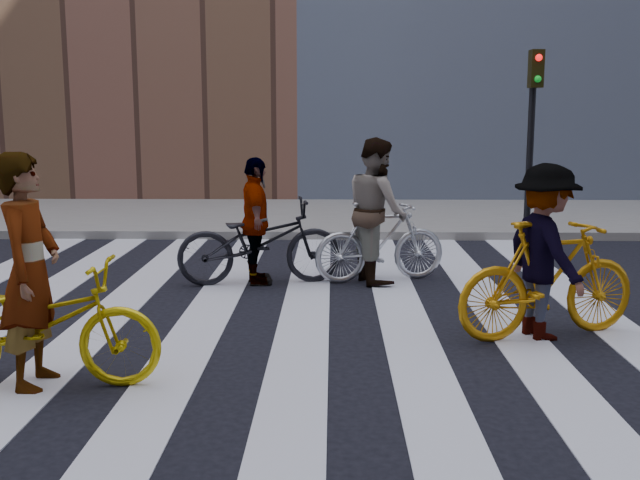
{
  "coord_description": "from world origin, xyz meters",
  "views": [
    {
      "loc": [
        0.86,
        -8.15,
        2.26
      ],
      "look_at": [
        0.72,
        0.3,
        0.81
      ],
      "focal_mm": 42.0,
      "sensor_mm": 36.0,
      "label": 1
    }
  ],
  "objects_px": {
    "rider_rear": "(256,221)",
    "bike_dark_rear": "(260,242)",
    "rider_mid": "(377,210)",
    "traffic_signal": "(533,111)",
    "bike_silver_mid": "(380,242)",
    "rider_right": "(545,252)",
    "rider_left": "(30,271)",
    "bike_yellow_left": "(39,324)",
    "bike_yellow_right": "(548,279)"
  },
  "relations": [
    {
      "from": "bike_yellow_right",
      "to": "rider_mid",
      "type": "bearing_deg",
      "value": 14.26
    },
    {
      "from": "bike_yellow_left",
      "to": "rider_left",
      "type": "height_order",
      "value": "rider_left"
    },
    {
      "from": "rider_right",
      "to": "traffic_signal",
      "type": "bearing_deg",
      "value": -30.93
    },
    {
      "from": "traffic_signal",
      "to": "rider_mid",
      "type": "bearing_deg",
      "value": -129.46
    },
    {
      "from": "traffic_signal",
      "to": "rider_rear",
      "type": "xyz_separation_m",
      "value": [
        -4.55,
        -3.77,
        -1.44
      ]
    },
    {
      "from": "rider_mid",
      "to": "rider_right",
      "type": "relative_size",
      "value": 1.1
    },
    {
      "from": "bike_yellow_left",
      "to": "rider_mid",
      "type": "bearing_deg",
      "value": -37.74
    },
    {
      "from": "bike_dark_rear",
      "to": "rider_mid",
      "type": "distance_m",
      "value": 1.61
    },
    {
      "from": "rider_left",
      "to": "rider_right",
      "type": "height_order",
      "value": "rider_left"
    },
    {
      "from": "traffic_signal",
      "to": "rider_right",
      "type": "height_order",
      "value": "traffic_signal"
    },
    {
      "from": "rider_mid",
      "to": "traffic_signal",
      "type": "bearing_deg",
      "value": -55.07
    },
    {
      "from": "rider_right",
      "to": "rider_mid",
      "type": "bearing_deg",
      "value": 13.44
    },
    {
      "from": "bike_yellow_right",
      "to": "bike_dark_rear",
      "type": "height_order",
      "value": "bike_yellow_right"
    },
    {
      "from": "traffic_signal",
      "to": "bike_silver_mid",
      "type": "xyz_separation_m",
      "value": [
        -2.9,
        -3.58,
        -1.74
      ]
    },
    {
      "from": "rider_left",
      "to": "rider_mid",
      "type": "xyz_separation_m",
      "value": [
        3.06,
        3.96,
        -0.01
      ]
    },
    {
      "from": "traffic_signal",
      "to": "bike_silver_mid",
      "type": "height_order",
      "value": "traffic_signal"
    },
    {
      "from": "bike_dark_rear",
      "to": "rider_left",
      "type": "relative_size",
      "value": 1.11
    },
    {
      "from": "rider_rear",
      "to": "bike_dark_rear",
      "type": "bearing_deg",
      "value": -100.22
    },
    {
      "from": "bike_yellow_left",
      "to": "bike_yellow_right",
      "type": "bearing_deg",
      "value": -73.11
    },
    {
      "from": "traffic_signal",
      "to": "bike_dark_rear",
      "type": "xyz_separation_m",
      "value": [
        -4.5,
        -3.77,
        -1.71
      ]
    },
    {
      "from": "bike_silver_mid",
      "to": "bike_dark_rear",
      "type": "height_order",
      "value": "bike_dark_rear"
    },
    {
      "from": "bike_yellow_right",
      "to": "rider_right",
      "type": "relative_size",
      "value": 1.14
    },
    {
      "from": "bike_yellow_right",
      "to": "rider_rear",
      "type": "distance_m",
      "value": 3.96
    },
    {
      "from": "bike_silver_mid",
      "to": "rider_right",
      "type": "distance_m",
      "value": 2.94
    },
    {
      "from": "rider_left",
      "to": "bike_yellow_left",
      "type": "bearing_deg",
      "value": -90.45
    },
    {
      "from": "bike_dark_rear",
      "to": "rider_rear",
      "type": "height_order",
      "value": "rider_rear"
    },
    {
      "from": "bike_dark_rear",
      "to": "rider_rear",
      "type": "distance_m",
      "value": 0.28
    },
    {
      "from": "bike_yellow_right",
      "to": "rider_mid",
      "type": "height_order",
      "value": "rider_mid"
    },
    {
      "from": "rider_mid",
      "to": "rider_rear",
      "type": "bearing_deg",
      "value": 81.03
    },
    {
      "from": "bike_dark_rear",
      "to": "rider_left",
      "type": "xyz_separation_m",
      "value": [
        -1.51,
        -3.77,
        0.41
      ]
    },
    {
      "from": "bike_yellow_right",
      "to": "rider_left",
      "type": "xyz_separation_m",
      "value": [
        -4.65,
        -1.43,
        0.37
      ]
    },
    {
      "from": "bike_dark_rear",
      "to": "rider_mid",
      "type": "relative_size",
      "value": 1.12
    },
    {
      "from": "rider_mid",
      "to": "rider_rear",
      "type": "relative_size",
      "value": 1.15
    },
    {
      "from": "bike_dark_rear",
      "to": "rider_left",
      "type": "distance_m",
      "value": 4.08
    },
    {
      "from": "rider_rear",
      "to": "rider_left",
      "type": "bearing_deg",
      "value": 148.59
    },
    {
      "from": "rider_rear",
      "to": "bike_silver_mid",
      "type": "bearing_deg",
      "value": -93.78
    },
    {
      "from": "bike_yellow_left",
      "to": "bike_yellow_right",
      "type": "height_order",
      "value": "bike_yellow_right"
    },
    {
      "from": "rider_left",
      "to": "rider_rear",
      "type": "height_order",
      "value": "rider_left"
    },
    {
      "from": "bike_yellow_left",
      "to": "bike_yellow_right",
      "type": "relative_size",
      "value": 1.01
    },
    {
      "from": "traffic_signal",
      "to": "bike_yellow_left",
      "type": "distance_m",
      "value": 9.77
    },
    {
      "from": "rider_mid",
      "to": "bike_dark_rear",
      "type": "bearing_deg",
      "value": 81.24
    },
    {
      "from": "rider_left",
      "to": "rider_rear",
      "type": "relative_size",
      "value": 1.16
    },
    {
      "from": "rider_left",
      "to": "rider_mid",
      "type": "height_order",
      "value": "rider_left"
    },
    {
      "from": "rider_rear",
      "to": "bike_yellow_left",
      "type": "bearing_deg",
      "value": 149.25
    },
    {
      "from": "bike_silver_mid",
      "to": "rider_right",
      "type": "bearing_deg",
      "value": -165.15
    },
    {
      "from": "rider_right",
      "to": "rider_rear",
      "type": "relative_size",
      "value": 1.05
    },
    {
      "from": "bike_dark_rear",
      "to": "rider_rear",
      "type": "xyz_separation_m",
      "value": [
        -0.05,
        0.0,
        0.27
      ]
    },
    {
      "from": "bike_yellow_left",
      "to": "rider_right",
      "type": "relative_size",
      "value": 1.15
    },
    {
      "from": "bike_yellow_left",
      "to": "bike_silver_mid",
      "type": "distance_m",
      "value": 5.0
    },
    {
      "from": "bike_yellow_right",
      "to": "rider_right",
      "type": "height_order",
      "value": "rider_right"
    }
  ]
}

